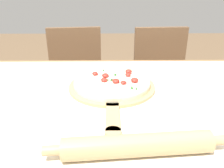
{
  "coord_description": "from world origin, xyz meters",
  "views": [
    {
      "loc": [
        -0.06,
        -0.79,
        1.19
      ],
      "look_at": [
        -0.05,
        0.08,
        0.81
      ],
      "focal_mm": 38.0,
      "sensor_mm": 36.0,
      "label": 1
    }
  ],
  "objects_px": {
    "pizza_peel": "(112,88)",
    "rolling_pin": "(138,145)",
    "pizza": "(112,82)",
    "chair_left": "(76,81)",
    "chair_right": "(161,81)"
  },
  "relations": [
    {
      "from": "pizza",
      "to": "chair_left",
      "type": "bearing_deg",
      "value": 109.91
    },
    {
      "from": "rolling_pin",
      "to": "chair_left",
      "type": "height_order",
      "value": "chair_left"
    },
    {
      "from": "rolling_pin",
      "to": "chair_right",
      "type": "bearing_deg",
      "value": 74.62
    },
    {
      "from": "pizza_peel",
      "to": "chair_right",
      "type": "bearing_deg",
      "value": 63.08
    },
    {
      "from": "pizza_peel",
      "to": "rolling_pin",
      "type": "relative_size",
      "value": 1.12
    },
    {
      "from": "rolling_pin",
      "to": "chair_left",
      "type": "xyz_separation_m",
      "value": [
        -0.31,
        1.11,
        -0.3
      ]
    },
    {
      "from": "chair_left",
      "to": "chair_right",
      "type": "height_order",
      "value": "same"
    },
    {
      "from": "pizza_peel",
      "to": "pizza",
      "type": "distance_m",
      "value": 0.03
    },
    {
      "from": "chair_right",
      "to": "pizza_peel",
      "type": "bearing_deg",
      "value": -119.99
    },
    {
      "from": "chair_left",
      "to": "chair_right",
      "type": "relative_size",
      "value": 1.0
    },
    {
      "from": "pizza_peel",
      "to": "chair_right",
      "type": "distance_m",
      "value": 0.85
    },
    {
      "from": "rolling_pin",
      "to": "chair_right",
      "type": "height_order",
      "value": "chair_right"
    },
    {
      "from": "pizza",
      "to": "pizza_peel",
      "type": "bearing_deg",
      "value": -91.94
    },
    {
      "from": "rolling_pin",
      "to": "chair_right",
      "type": "relative_size",
      "value": 0.53
    },
    {
      "from": "chair_right",
      "to": "pizza",
      "type": "bearing_deg",
      "value": -120.6
    }
  ]
}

